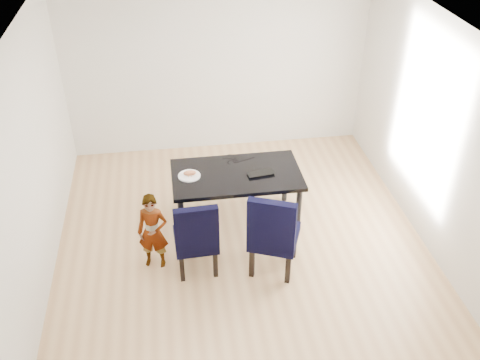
{
  "coord_description": "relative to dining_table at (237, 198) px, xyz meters",
  "views": [
    {
      "loc": [
        -0.77,
        -4.97,
        4.39
      ],
      "look_at": [
        0.0,
        0.2,
        0.85
      ],
      "focal_mm": 40.0,
      "sensor_mm": 36.0,
      "label": 1
    }
  ],
  "objects": [
    {
      "name": "laptop",
      "position": [
        0.29,
        -0.02,
        0.39
      ],
      "size": [
        0.36,
        0.26,
        0.03
      ],
      "primitive_type": "imported",
      "rotation": [
        0.0,
        0.0,
        3.28
      ],
      "color": "black",
      "rests_on": "dining_table"
    },
    {
      "name": "sandwich",
      "position": [
        -0.57,
        0.02,
        0.42
      ],
      "size": [
        0.17,
        0.1,
        0.06
      ],
      "primitive_type": "ellipsoid",
      "rotation": [
        0.0,
        0.0,
        -0.17
      ],
      "color": "#A25C39",
      "rests_on": "plate"
    },
    {
      "name": "dining_table",
      "position": [
        0.0,
        0.0,
        0.0
      ],
      "size": [
        1.6,
        0.9,
        0.75
      ],
      "primitive_type": "cube",
      "color": "black",
      "rests_on": "floor"
    },
    {
      "name": "wall_front",
      "position": [
        0.0,
        -3.0,
        0.98
      ],
      "size": [
        4.5,
        0.01,
        2.7
      ],
      "primitive_type": "cube",
      "color": "silver",
      "rests_on": "ground"
    },
    {
      "name": "plate",
      "position": [
        -0.58,
        0.02,
        0.38
      ],
      "size": [
        0.34,
        0.34,
        0.02
      ],
      "primitive_type": "cylinder",
      "rotation": [
        0.0,
        0.0,
        0.29
      ],
      "color": "white",
      "rests_on": "dining_table"
    },
    {
      "name": "floor",
      "position": [
        0.0,
        -0.5,
        -0.38
      ],
      "size": [
        4.5,
        5.0,
        0.01
      ],
      "primitive_type": "cube",
      "color": "tan",
      "rests_on": "ground"
    },
    {
      "name": "chair_right",
      "position": [
        0.3,
        -0.91,
        0.17
      ],
      "size": [
        0.7,
        0.71,
        1.1
      ],
      "primitive_type": "cube",
      "rotation": [
        0.0,
        0.0,
        -0.39
      ],
      "color": "black",
      "rests_on": "floor"
    },
    {
      "name": "wall_back",
      "position": [
        0.0,
        2.0,
        0.98
      ],
      "size": [
        4.5,
        0.01,
        2.7
      ],
      "primitive_type": "cube",
      "color": "silver",
      "rests_on": "ground"
    },
    {
      "name": "ceiling",
      "position": [
        0.0,
        -0.5,
        2.33
      ],
      "size": [
        4.5,
        5.0,
        0.01
      ],
      "primitive_type": "cube",
      "color": "white",
      "rests_on": "wall_back"
    },
    {
      "name": "child",
      "position": [
        -1.06,
        -0.66,
        0.11
      ],
      "size": [
        0.4,
        0.31,
        0.97
      ],
      "primitive_type": "imported",
      "rotation": [
        0.0,
        0.0,
        -0.22
      ],
      "color": "#F94215",
      "rests_on": "floor"
    },
    {
      "name": "wall_right",
      "position": [
        2.25,
        -0.5,
        0.98
      ],
      "size": [
        0.01,
        5.0,
        2.7
      ],
      "primitive_type": "cube",
      "color": "silver",
      "rests_on": "ground"
    },
    {
      "name": "wall_left",
      "position": [
        -2.25,
        -0.5,
        0.98
      ],
      "size": [
        0.01,
        5.0,
        2.7
      ],
      "primitive_type": "cube",
      "color": "white",
      "rests_on": "ground"
    },
    {
      "name": "chair_left",
      "position": [
        -0.58,
        -0.78,
        0.13
      ],
      "size": [
        0.5,
        0.52,
        1.0
      ],
      "primitive_type": "cube",
      "rotation": [
        0.0,
        0.0,
        0.04
      ],
      "color": "black",
      "rests_on": "floor"
    },
    {
      "name": "cable_tangle",
      "position": [
        -0.01,
        0.27,
        0.38
      ],
      "size": [
        0.16,
        0.16,
        0.01
      ],
      "primitive_type": "torus",
      "rotation": [
        0.0,
        0.0,
        0.12
      ],
      "color": "black",
      "rests_on": "dining_table"
    }
  ]
}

